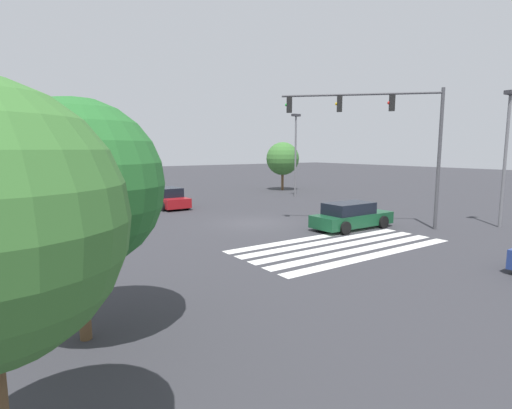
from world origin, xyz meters
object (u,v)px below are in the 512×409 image
street_light_pole_a (506,146)px  car_2 (351,216)px  tree_corner_c (77,186)px  car_4 (168,198)px  street_light_pole_b (296,147)px  pedestrian (107,201)px  traffic_signal_mast (385,125)px  car_0 (143,193)px  tree_corner_b (283,159)px

street_light_pole_a → car_2: bearing=148.1°
street_light_pole_a → tree_corner_c: bearing=-177.7°
car_2 → tree_corner_c: size_ratio=0.89×
car_4 → street_light_pole_b: bearing=89.8°
street_light_pole_a → pedestrian: bearing=136.5°
car_2 → tree_corner_c: (-14.57, -5.25, 2.80)m
traffic_signal_mast → car_4: size_ratio=1.77×
car_2 → car_4: (-5.06, 12.95, 0.01)m
traffic_signal_mast → car_0: 20.37m
car_2 → pedestrian: 15.08m
traffic_signal_mast → tree_corner_b: traffic_signal_mast is taller
car_2 → tree_corner_c: 15.73m
car_0 → car_2: size_ratio=0.92×
car_0 → tree_corner_c: size_ratio=0.82×
pedestrian → street_light_pole_b: size_ratio=0.24×
street_light_pole_a → street_light_pole_b: street_light_pole_a is taller
car_0 → pedestrian: 7.74m
street_light_pole_a → tree_corner_b: street_light_pole_a is taller
car_4 → street_light_pole_a: size_ratio=0.57×
tree_corner_c → car_4: bearing=62.4°
street_light_pole_b → tree_corner_b: (2.90, 5.44, -1.15)m
car_2 → street_light_pole_a: bearing=-31.4°
street_light_pole_b → tree_corner_b: 6.27m
pedestrian → car_2: bearing=-1.2°
traffic_signal_mast → car_2: traffic_signal_mast is taller
car_4 → tree_corner_c: 20.72m
tree_corner_b → car_0: bearing=-178.8°
car_2 → street_light_pole_b: (6.88, 12.74, 3.74)m
street_light_pole_a → tree_corner_b: 22.76m
car_2 → street_light_pole_b: street_light_pole_b is taller
street_light_pole_b → tree_corner_b: size_ratio=1.47×
car_4 → pedestrian: size_ratio=2.38×
traffic_signal_mast → street_light_pole_a: 6.65m
pedestrian → tree_corner_c: size_ratio=0.33×
traffic_signal_mast → street_light_pole_b: size_ratio=1.01×
traffic_signal_mast → car_0: bearing=-24.6°
car_2 → street_light_pole_a: size_ratio=0.65×
tree_corner_b → street_light_pole_b: bearing=-118.0°
traffic_signal_mast → street_light_pole_b: bearing=-66.4°
tree_corner_c → street_light_pole_b: bearing=40.0°
pedestrian → street_light_pole_a: street_light_pole_a is taller
traffic_signal_mast → tree_corner_b: (8.15, 18.88, -2.24)m
car_0 → pedestrian: size_ratio=2.49×
car_0 → pedestrian: bearing=-37.0°
traffic_signal_mast → tree_corner_c: 16.94m
pedestrian → tree_corner_b: size_ratio=0.35×
street_light_pole_a → street_light_pole_b: 17.13m
traffic_signal_mast → tree_corner_b: bearing=-68.4°
tree_corner_b → car_4: bearing=-160.5°
traffic_signal_mast → street_light_pole_b: (5.26, 13.44, -1.09)m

